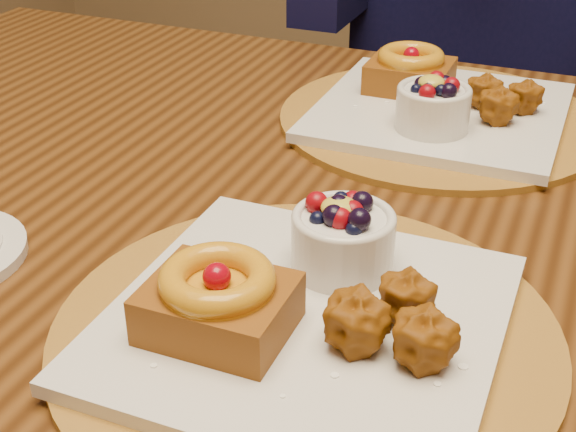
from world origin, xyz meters
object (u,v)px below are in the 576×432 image
object	(u,v)px
dining_table	(383,271)
place_setting_near	(305,307)
chair_far	(459,145)
place_setting_far	(438,106)

from	to	relation	value
dining_table	place_setting_near	bearing A→B (deg)	-90.57
dining_table	chair_far	world-z (taller)	chair_far
chair_far	dining_table	bearing A→B (deg)	-84.26
dining_table	chair_far	xyz separation A→B (m)	(-0.05, 0.70, -0.16)
dining_table	place_setting_far	size ratio (longest dim) A/B	4.21
place_setting_far	chair_far	distance (m)	0.55
dining_table	place_setting_near	size ratio (longest dim) A/B	4.21
dining_table	place_setting_near	xyz separation A→B (m)	(-0.00, -0.22, 0.10)
place_setting_near	chair_far	xyz separation A→B (m)	(-0.05, 0.91, -0.26)
chair_far	place_setting_near	bearing A→B (deg)	-85.36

